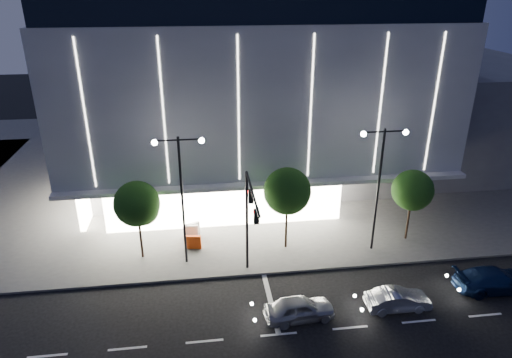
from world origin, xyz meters
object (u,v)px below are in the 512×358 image
at_px(barrier_c, 193,242).
at_px(barrier_d, 191,231).
at_px(street_lamp_west, 181,183).
at_px(tree_left, 138,206).
at_px(car_second, 398,300).
at_px(street_lamp_east, 380,173).
at_px(barrier_b, 192,229).
at_px(car_third, 495,280).
at_px(car_lead, 299,309).
at_px(traffic_mast, 250,212).
at_px(tree_right, 412,192).
at_px(tree_mid, 288,193).

relative_size(barrier_c, barrier_d, 1.00).
xyz_separation_m(street_lamp_west, tree_left, (-2.97, 1.02, -1.92)).
distance_m(car_second, barrier_c, 14.14).
xyz_separation_m(street_lamp_east, barrier_b, (-12.59, 3.48, -5.31)).
distance_m(street_lamp_west, car_third, 20.28).
bearing_deg(tree_left, car_lead, -38.36).
relative_size(traffic_mast, tree_right, 1.28).
distance_m(traffic_mast, tree_mid, 4.82).
height_order(street_lamp_east, tree_mid, street_lamp_east).
bearing_deg(street_lamp_west, barrier_d, 84.69).
xyz_separation_m(street_lamp_east, tree_right, (3.03, 1.02, -2.07)).
height_order(barrier_b, barrier_d, same).
xyz_separation_m(car_second, barrier_c, (-11.72, 7.91, 0.03)).
bearing_deg(car_lead, barrier_d, 27.19).
distance_m(traffic_mast, barrier_b, 8.35).
relative_size(street_lamp_east, car_lead, 2.24).
relative_size(barrier_b, barrier_c, 1.00).
distance_m(tree_left, barrier_d, 5.17).
distance_m(tree_left, barrier_c, 4.87).
distance_m(barrier_c, barrier_d, 1.55).
xyz_separation_m(traffic_mast, street_lamp_west, (-4.00, 2.66, 0.93)).
relative_size(tree_right, car_second, 1.47).
bearing_deg(barrier_c, tree_mid, 4.12).
height_order(tree_right, barrier_b, tree_right).
height_order(tree_left, car_third, tree_left).
bearing_deg(barrier_b, car_second, -64.48).
xyz_separation_m(tree_right, barrier_b, (-15.61, 2.46, -3.23)).
xyz_separation_m(tree_mid, car_third, (11.82, -6.36, -3.61)).
relative_size(street_lamp_west, tree_left, 1.57).
bearing_deg(tree_right, car_third, -66.04).
height_order(street_lamp_west, barrier_b, street_lamp_west).
height_order(traffic_mast, street_lamp_west, street_lamp_west).
bearing_deg(tree_mid, traffic_mast, -129.42).
bearing_deg(traffic_mast, car_lead, -57.44).
bearing_deg(street_lamp_west, car_second, -27.25).
height_order(street_lamp_west, barrier_d, street_lamp_west).
xyz_separation_m(traffic_mast, street_lamp_east, (9.00, 2.66, 0.93)).
bearing_deg(tree_right, street_lamp_west, -176.36).
bearing_deg(car_second, car_third, -81.96).
bearing_deg(car_second, street_lamp_west, 62.66).
bearing_deg(tree_right, street_lamp_east, -161.37).
height_order(tree_mid, barrier_d, tree_mid).
bearing_deg(car_lead, tree_mid, -10.39).
bearing_deg(barrier_b, tree_left, -168.83).
height_order(tree_left, barrier_c, tree_left).
bearing_deg(tree_left, barrier_d, 33.24).
bearing_deg(barrier_d, tree_left, -142.91).
height_order(traffic_mast, tree_left, traffic_mast).
xyz_separation_m(street_lamp_west, tree_mid, (7.03, 1.02, -1.62)).
height_order(car_third, barrier_c, car_third).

